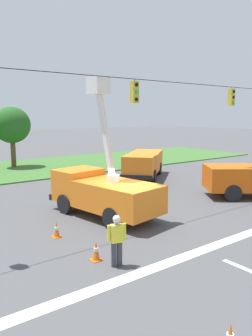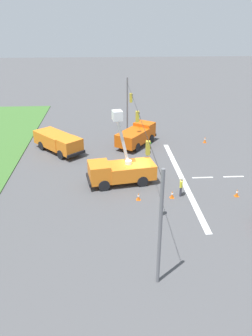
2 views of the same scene
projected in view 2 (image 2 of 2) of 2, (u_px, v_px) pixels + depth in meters
ground_plane at (136, 179)px, 30.68m from camera, size 200.00×200.00×0.00m
lane_markings at (197, 178)px, 31.02m from camera, size 17.60×15.25×0.01m
signal_gantry at (137, 135)px, 28.84m from camera, size 26.20×0.33×7.20m
utility_truck_bucket_lift at (120, 170)px, 29.49m from camera, size 3.40×6.42×6.79m
utility_truck_support_near at (58, 141)px, 36.49m from camera, size 6.54×6.13×2.06m
utility_truck_support_far at (137, 135)px, 38.32m from camera, size 6.12×5.30×2.29m
road_worker at (181, 185)px, 27.51m from camera, size 0.63×0.34×1.77m
traffic_cone_foreground_left at (172, 194)px, 27.45m from camera, size 0.36×0.36×0.70m
traffic_cone_foreground_right at (138, 197)px, 27.15m from camera, size 0.36×0.36×0.66m
traffic_cone_mid_left at (205, 140)px, 39.40m from camera, size 0.36×0.36×0.77m
traffic_cone_mid_right at (237, 193)px, 27.69m from camera, size 0.36×0.36×0.68m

